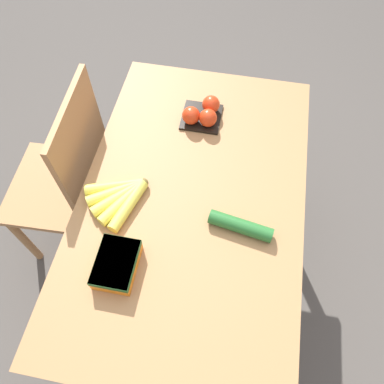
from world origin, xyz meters
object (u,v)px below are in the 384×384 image
tomato_pack (204,114)px  cucumber_near (241,226)px  chair (70,182)px  carrot_bag (116,264)px  banana_bunch (120,196)px

tomato_pack → cucumber_near: size_ratio=0.71×
tomato_pack → cucumber_near: tomato_pack is taller
chair → carrot_bag: chair is taller
chair → carrot_bag: 0.64m
carrot_bag → cucumber_near: 0.39m
chair → cucumber_near: chair is taller
tomato_pack → carrot_bag: 0.63m
carrot_bag → banana_bunch: bearing=14.0°
tomato_pack → carrot_bag: bearing=166.3°
chair → cucumber_near: 0.81m
chair → tomato_pack: bearing=108.4°
chair → banana_bunch: bearing=57.8°
banana_bunch → chair: bearing=60.4°
chair → carrot_bag: (-0.41, -0.38, 0.30)m
banana_bunch → carrot_bag: carrot_bag is taller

